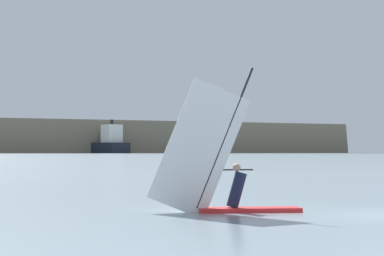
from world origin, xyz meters
The scene contains 3 objects.
windsurfer centered at (-4.25, 1.70, 0.94)m, with size 4.18×0.84×4.11m.
cargo_ship centered at (2.28, 878.43, 9.32)m, with size 110.35×140.77×40.86m.
distant_headland centered at (431.57, 1184.65, 20.72)m, with size 1299.94×460.47×41.44m, color #756B56.
Camera 1 is at (-8.19, -16.74, 1.62)m, focal length 65.28 mm.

